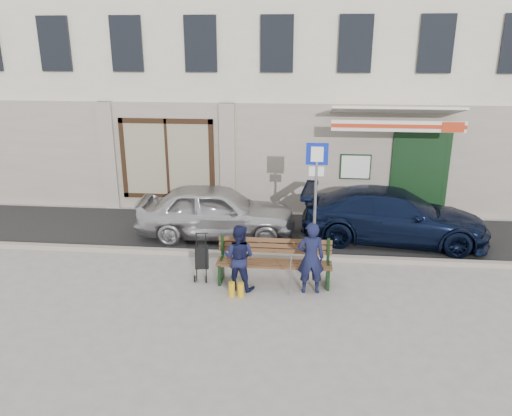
# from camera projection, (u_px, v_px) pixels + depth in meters

# --- Properties ---
(ground) EXTENTS (80.00, 80.00, 0.00)m
(ground) POSITION_uv_depth(u_px,v_px,m) (260.00, 287.00, 10.34)
(ground) COLOR #9E9991
(ground) RESTS_ON ground
(asphalt_lane) EXTENTS (60.00, 3.20, 0.01)m
(asphalt_lane) POSITION_uv_depth(u_px,v_px,m) (271.00, 233.00, 13.27)
(asphalt_lane) COLOR #282828
(asphalt_lane) RESTS_ON ground
(curb) EXTENTS (60.00, 0.18, 0.12)m
(curb) POSITION_uv_depth(u_px,v_px,m) (266.00, 256.00, 11.74)
(curb) COLOR #9E9384
(curb) RESTS_ON ground
(building) EXTENTS (20.00, 8.27, 10.00)m
(building) POSITION_uv_depth(u_px,v_px,m) (283.00, 38.00, 16.77)
(building) COLOR beige
(building) RESTS_ON ground
(car_silver) EXTENTS (4.13, 1.81, 1.38)m
(car_silver) POSITION_uv_depth(u_px,v_px,m) (216.00, 211.00, 12.87)
(car_silver) COLOR #BDBCC2
(car_silver) RESTS_ON ground
(car_navy) EXTENTS (4.79, 2.38, 1.34)m
(car_navy) POSITION_uv_depth(u_px,v_px,m) (394.00, 216.00, 12.60)
(car_navy) COLOR black
(car_navy) RESTS_ON ground
(parking_sign) EXTENTS (0.50, 0.08, 2.70)m
(parking_sign) POSITION_uv_depth(u_px,v_px,m) (316.00, 181.00, 11.39)
(parking_sign) COLOR gray
(parking_sign) RESTS_ON ground
(bench) EXTENTS (2.40, 1.17, 0.98)m
(bench) POSITION_uv_depth(u_px,v_px,m) (272.00, 263.00, 10.40)
(bench) COLOR brown
(bench) RESTS_ON ground
(man) EXTENTS (0.58, 0.42, 1.50)m
(man) POSITION_uv_depth(u_px,v_px,m) (311.00, 258.00, 9.92)
(man) COLOR #121634
(man) RESTS_ON ground
(woman) EXTENTS (0.78, 0.67, 1.38)m
(woman) POSITION_uv_depth(u_px,v_px,m) (239.00, 257.00, 10.10)
(woman) COLOR #141739
(woman) RESTS_ON ground
(stroller) EXTENTS (0.32, 0.43, 1.00)m
(stroller) POSITION_uv_depth(u_px,v_px,m) (202.00, 259.00, 10.61)
(stroller) COLOR black
(stroller) RESTS_ON ground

